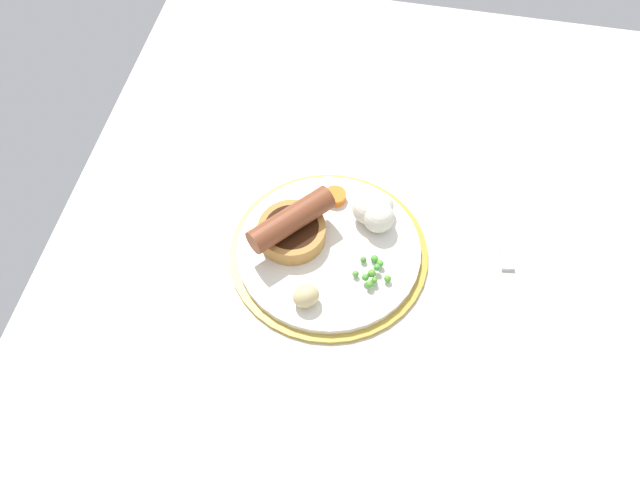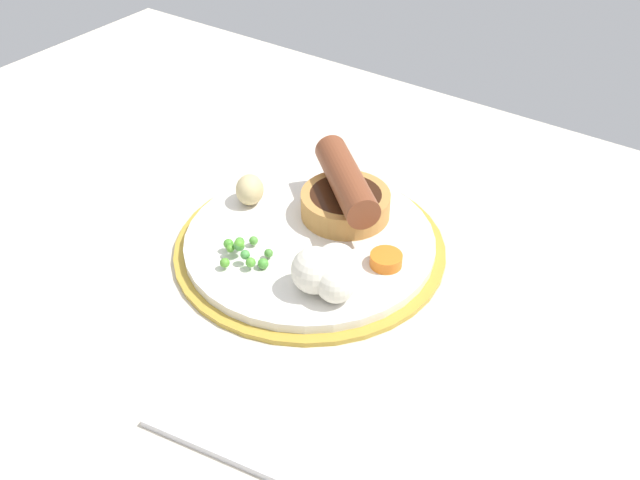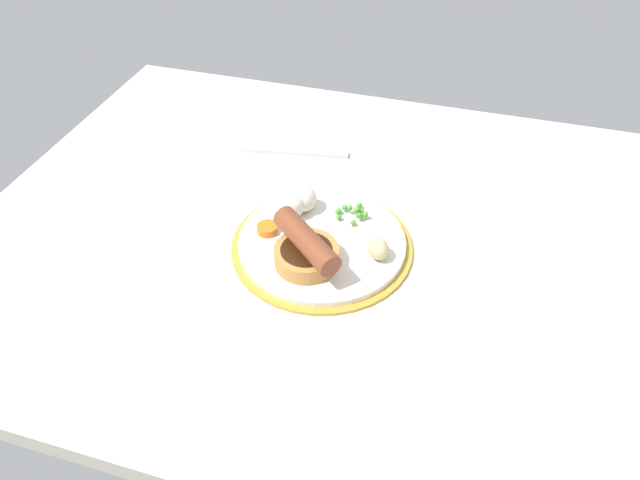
{
  "view_description": "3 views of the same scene",
  "coord_description": "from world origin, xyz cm",
  "px_view_note": "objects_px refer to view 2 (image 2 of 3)",
  "views": [
    {
      "loc": [
        -44.98,
        -4.35,
        79.63
      ],
      "look_at": [
        3.12,
        5.05,
        6.4
      ],
      "focal_mm": 40.0,
      "sensor_mm": 36.0,
      "label": 1
    },
    {
      "loc": [
        34.12,
        -38.16,
        44.82
      ],
      "look_at": [
        5.31,
        2.93,
        5.58
      ],
      "focal_mm": 40.0,
      "sensor_mm": 36.0,
      "label": 2
    },
    {
      "loc": [
        -12.48,
        59.82,
        57.74
      ],
      "look_at": [
        3.27,
        5.48,
        5.65
      ],
      "focal_mm": 32.0,
      "sensor_mm": 36.0,
      "label": 3
    }
  ],
  "objects_px": {
    "pea_pile": "(243,251)",
    "potato_chunk_0": "(250,190)",
    "dinner_plate": "(310,244)",
    "fork": "(257,462)",
    "carrot_slice_1": "(386,260)",
    "cauliflower_floret": "(328,271)",
    "sausage_pudding": "(346,195)"
  },
  "relations": [
    {
      "from": "pea_pile",
      "to": "potato_chunk_0",
      "type": "xyz_separation_m",
      "value": [
        -0.05,
        0.07,
        0.01
      ]
    },
    {
      "from": "potato_chunk_0",
      "to": "dinner_plate",
      "type": "bearing_deg",
      "value": -8.77
    },
    {
      "from": "fork",
      "to": "carrot_slice_1",
      "type": "bearing_deg",
      "value": 88.08
    },
    {
      "from": "dinner_plate",
      "to": "potato_chunk_0",
      "type": "distance_m",
      "value": 0.09
    },
    {
      "from": "dinner_plate",
      "to": "cauliflower_floret",
      "type": "xyz_separation_m",
      "value": [
        0.05,
        -0.05,
        0.03
      ]
    },
    {
      "from": "carrot_slice_1",
      "to": "fork",
      "type": "relative_size",
      "value": 0.16
    },
    {
      "from": "fork",
      "to": "dinner_plate",
      "type": "bearing_deg",
      "value": 107.4
    },
    {
      "from": "pea_pile",
      "to": "carrot_slice_1",
      "type": "height_order",
      "value": "pea_pile"
    },
    {
      "from": "sausage_pudding",
      "to": "potato_chunk_0",
      "type": "distance_m",
      "value": 0.1
    },
    {
      "from": "dinner_plate",
      "to": "carrot_slice_1",
      "type": "relative_size",
      "value": 8.79
    },
    {
      "from": "dinner_plate",
      "to": "pea_pile",
      "type": "bearing_deg",
      "value": -116.59
    },
    {
      "from": "sausage_pudding",
      "to": "carrot_slice_1",
      "type": "xyz_separation_m",
      "value": [
        0.07,
        -0.04,
        -0.02
      ]
    },
    {
      "from": "potato_chunk_0",
      "to": "carrot_slice_1",
      "type": "height_order",
      "value": "potato_chunk_0"
    },
    {
      "from": "sausage_pudding",
      "to": "pea_pile",
      "type": "height_order",
      "value": "sausage_pudding"
    },
    {
      "from": "dinner_plate",
      "to": "potato_chunk_0",
      "type": "height_order",
      "value": "potato_chunk_0"
    },
    {
      "from": "potato_chunk_0",
      "to": "fork",
      "type": "bearing_deg",
      "value": -49.9
    },
    {
      "from": "cauliflower_floret",
      "to": "sausage_pudding",
      "type": "bearing_deg",
      "value": 115.66
    },
    {
      "from": "pea_pile",
      "to": "carrot_slice_1",
      "type": "distance_m",
      "value": 0.13
    },
    {
      "from": "pea_pile",
      "to": "potato_chunk_0",
      "type": "distance_m",
      "value": 0.09
    },
    {
      "from": "dinner_plate",
      "to": "potato_chunk_0",
      "type": "bearing_deg",
      "value": 171.23
    },
    {
      "from": "carrot_slice_1",
      "to": "fork",
      "type": "xyz_separation_m",
      "value": [
        0.03,
        -0.22,
        -0.02
      ]
    },
    {
      "from": "fork",
      "to": "cauliflower_floret",
      "type": "bearing_deg",
      "value": 98.63
    },
    {
      "from": "sausage_pudding",
      "to": "cauliflower_floret",
      "type": "distance_m",
      "value": 0.11
    },
    {
      "from": "potato_chunk_0",
      "to": "cauliflower_floret",
      "type": "bearing_deg",
      "value": -24.38
    },
    {
      "from": "sausage_pudding",
      "to": "pea_pile",
      "type": "distance_m",
      "value": 0.12
    },
    {
      "from": "pea_pile",
      "to": "potato_chunk_0",
      "type": "bearing_deg",
      "value": 125.56
    },
    {
      "from": "potato_chunk_0",
      "to": "carrot_slice_1",
      "type": "distance_m",
      "value": 0.16
    },
    {
      "from": "dinner_plate",
      "to": "pea_pile",
      "type": "height_order",
      "value": "pea_pile"
    },
    {
      "from": "dinner_plate",
      "to": "cauliflower_floret",
      "type": "relative_size",
      "value": 4.34
    },
    {
      "from": "dinner_plate",
      "to": "potato_chunk_0",
      "type": "xyz_separation_m",
      "value": [
        -0.08,
        0.01,
        0.02
      ]
    },
    {
      "from": "carrot_slice_1",
      "to": "fork",
      "type": "height_order",
      "value": "carrot_slice_1"
    },
    {
      "from": "cauliflower_floret",
      "to": "fork",
      "type": "relative_size",
      "value": 0.32
    }
  ]
}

